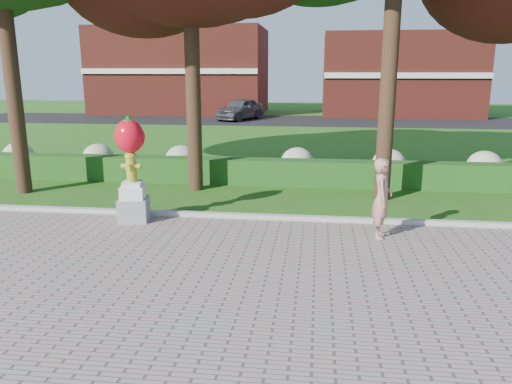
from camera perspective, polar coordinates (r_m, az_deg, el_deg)
ground at (r=9.38m, az=-3.67°, el=-8.48°), size 100.00×100.00×0.00m
curb at (r=12.15m, az=-1.06°, el=-2.85°), size 40.00×0.18×0.15m
lawn_hedge at (r=15.93m, az=0.97°, el=2.34°), size 24.00×0.70×0.80m
hydrangea_row at (r=16.83m, az=3.27°, el=3.46°), size 20.10×1.10×0.99m
street at (r=36.73m, az=4.51°, el=8.15°), size 50.00×8.00×0.02m
building_left at (r=44.10m, az=-8.49°, el=13.51°), size 14.00×8.00×7.00m
building_right at (r=43.00m, az=15.96°, el=12.74°), size 12.00×8.00×6.40m
hydrant_sculpture at (r=12.04m, az=-14.07°, el=2.85°), size 0.78×0.78×2.48m
woman at (r=10.89m, az=14.19°, el=-0.73°), size 0.49×0.68×1.72m
parked_car at (r=37.02m, az=-1.84°, el=9.46°), size 3.51×4.97×1.57m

